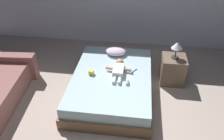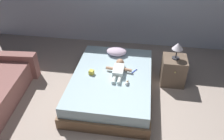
{
  "view_description": "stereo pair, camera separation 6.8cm",
  "coord_description": "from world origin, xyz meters",
  "views": [
    {
      "loc": [
        0.15,
        -2.33,
        2.82
      ],
      "look_at": [
        -0.28,
        0.93,
        0.51
      ],
      "focal_mm": 35.98,
      "sensor_mm": 36.0,
      "label": 1
    },
    {
      "loc": [
        0.22,
        -2.33,
        2.82
      ],
      "look_at": [
        -0.28,
        0.93,
        0.51
      ],
      "focal_mm": 35.98,
      "sensor_mm": 36.0,
      "label": 2
    }
  ],
  "objects": [
    {
      "name": "ground_plane",
      "position": [
        0.0,
        0.0,
        0.0
      ],
      "size": [
        8.0,
        8.0,
        0.0
      ],
      "primitive_type": "plane",
      "color": "#AC998D"
    },
    {
      "name": "bed",
      "position": [
        -0.28,
        0.93,
        0.2
      ],
      "size": [
        1.47,
        2.08,
        0.41
      ],
      "color": "brown",
      "rests_on": "ground_plane"
    },
    {
      "name": "pillow",
      "position": [
        -0.29,
        1.65,
        0.48
      ],
      "size": [
        0.41,
        0.32,
        0.14
      ],
      "color": "silver",
      "rests_on": "bed"
    },
    {
      "name": "baby",
      "position": [
        -0.17,
        1.03,
        0.47
      ],
      "size": [
        0.48,
        0.65,
        0.15
      ],
      "color": "white",
      "rests_on": "bed"
    },
    {
      "name": "toothbrush",
      "position": [
        0.12,
        1.1,
        0.41
      ],
      "size": [
        0.1,
        0.14,
        0.02
      ],
      "color": "blue",
      "rests_on": "bed"
    },
    {
      "name": "nightstand",
      "position": [
        0.86,
        1.42,
        0.28
      ],
      "size": [
        0.45,
        0.48,
        0.56
      ],
      "color": "brown",
      "rests_on": "ground_plane"
    },
    {
      "name": "lamp",
      "position": [
        0.86,
        1.42,
        0.8
      ],
      "size": [
        0.2,
        0.2,
        0.33
      ],
      "color": "#333338",
      "rests_on": "nightstand"
    },
    {
      "name": "toy_block",
      "position": [
        -0.65,
        0.89,
        0.45
      ],
      "size": [
        0.1,
        0.1,
        0.08
      ],
      "color": "yellow",
      "rests_on": "bed"
    },
    {
      "name": "baby_bottle",
      "position": [
        0.02,
        0.7,
        0.44
      ],
      "size": [
        0.06,
        0.1,
        0.07
      ],
      "color": "white",
      "rests_on": "bed"
    }
  ]
}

